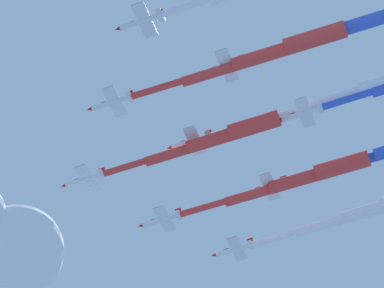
{
  "coord_description": "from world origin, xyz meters",
  "views": [
    {
      "loc": [
        9.08,
        -98.41,
        14.89
      ],
      "look_at": [
        0.0,
        0.0,
        189.28
      ],
      "focal_mm": 88.79,
      "sensor_mm": 36.0,
      "label": 1
    }
  ],
  "objects_px": {
    "jet_lead": "(210,140)",
    "jet_port_inner": "(262,56)",
    "jet_port_outer": "(361,212)",
    "jet_starboard_inner": "(295,180)",
    "jet_port_mid": "(336,99)",
    "jet_starboard_outer": "(366,22)"
  },
  "relations": [
    {
      "from": "jet_lead",
      "to": "jet_port_inner",
      "type": "distance_m",
      "value": 21.66
    },
    {
      "from": "jet_port_inner",
      "to": "jet_lead",
      "type": "bearing_deg",
      "value": 123.59
    },
    {
      "from": "jet_lead",
      "to": "jet_port_outer",
      "type": "distance_m",
      "value": 39.71
    },
    {
      "from": "jet_port_inner",
      "to": "jet_starboard_inner",
      "type": "relative_size",
      "value": 1.05
    },
    {
      "from": "jet_lead",
      "to": "jet_port_inner",
      "type": "height_order",
      "value": "jet_port_inner"
    },
    {
      "from": "jet_port_inner",
      "to": "jet_starboard_inner",
      "type": "height_order",
      "value": "jet_port_inner"
    },
    {
      "from": "jet_port_outer",
      "to": "jet_starboard_inner",
      "type": "bearing_deg",
      "value": -141.23
    },
    {
      "from": "jet_port_mid",
      "to": "jet_starboard_outer",
      "type": "relative_size",
      "value": 1.07
    },
    {
      "from": "jet_lead",
      "to": "jet_port_inner",
      "type": "relative_size",
      "value": 0.89
    },
    {
      "from": "jet_port_mid",
      "to": "jet_starboard_outer",
      "type": "height_order",
      "value": "jet_port_mid"
    },
    {
      "from": "jet_port_inner",
      "to": "jet_starboard_inner",
      "type": "bearing_deg",
      "value": 79.66
    },
    {
      "from": "jet_port_inner",
      "to": "jet_port_outer",
      "type": "bearing_deg",
      "value": 64.13
    },
    {
      "from": "jet_lead",
      "to": "jet_port_inner",
      "type": "xyz_separation_m",
      "value": [
        11.98,
        -18.04,
        0.62
      ]
    },
    {
      "from": "jet_port_inner",
      "to": "jet_starboard_outer",
      "type": "bearing_deg",
      "value": -13.77
    },
    {
      "from": "jet_port_outer",
      "to": "jet_port_mid",
      "type": "bearing_deg",
      "value": -100.06
    },
    {
      "from": "jet_starboard_inner",
      "to": "jet_port_outer",
      "type": "height_order",
      "value": "jet_port_outer"
    },
    {
      "from": "jet_lead",
      "to": "jet_starboard_outer",
      "type": "height_order",
      "value": "jet_starboard_outer"
    },
    {
      "from": "jet_lead",
      "to": "jet_port_inner",
      "type": "bearing_deg",
      "value": -56.41
    },
    {
      "from": "jet_lead",
      "to": "jet_starboard_inner",
      "type": "distance_m",
      "value": 20.84
    },
    {
      "from": "jet_starboard_inner",
      "to": "jet_port_mid",
      "type": "bearing_deg",
      "value": -61.52
    },
    {
      "from": "jet_starboard_inner",
      "to": "jet_port_outer",
      "type": "relative_size",
      "value": 1.02
    },
    {
      "from": "jet_port_mid",
      "to": "jet_port_outer",
      "type": "height_order",
      "value": "jet_port_outer"
    }
  ]
}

